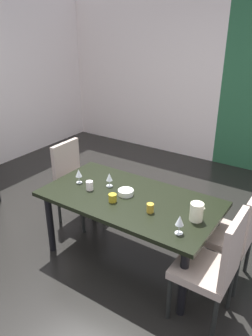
{
  "coord_description": "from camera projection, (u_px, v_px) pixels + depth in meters",
  "views": [
    {
      "loc": [
        1.9,
        -2.3,
        2.28
      ],
      "look_at": [
        0.16,
        0.3,
        0.85
      ],
      "focal_mm": 35.0,
      "sensor_mm": 36.0,
      "label": 1
    }
  ],
  "objects": [
    {
      "name": "cup_south",
      "position": [
        113.0,
        198.0,
        3.04
      ],
      "size": [
        0.08,
        0.08,
        0.08
      ],
      "primitive_type": "cylinder",
      "color": "#AA9320",
      "rests_on": "dining_table"
    },
    {
      "name": "chair_right_near",
      "position": [
        215.0,
        264.0,
        2.51
      ],
      "size": [
        0.44,
        0.44,
        1.02
      ],
      "rotation": [
        0.0,
        0.0,
        1.57
      ],
      "color": "#A29185",
      "rests_on": "ground_plane"
    },
    {
      "name": "cup_near_window",
      "position": [
        90.0,
        185.0,
        3.25
      ],
      "size": [
        0.07,
        0.07,
        0.09
      ],
      "primitive_type": "cylinder",
      "color": "white",
      "rests_on": "dining_table"
    },
    {
      "name": "serving_bowl_east",
      "position": [
        126.0,
        192.0,
        3.17
      ],
      "size": [
        0.15,
        0.15,
        0.05
      ],
      "primitive_type": "cylinder",
      "color": "white",
      "rests_on": "dining_table"
    },
    {
      "name": "chair_left_far",
      "position": [
        75.0,
        178.0,
        3.89
      ],
      "size": [
        0.45,
        0.44,
        0.98
      ],
      "rotation": [
        0.0,
        0.0,
        -1.57
      ],
      "color": "#A29185",
      "rests_on": "ground_plane"
    },
    {
      "name": "chair_right_far",
      "position": [
        235.0,
        232.0,
        2.93
      ],
      "size": [
        0.44,
        0.44,
        0.96
      ],
      "rotation": [
        0.0,
        0.0,
        1.57
      ],
      "color": "#A29185",
      "rests_on": "ground_plane"
    },
    {
      "name": "ground_plane",
      "position": [
        99.0,
        244.0,
        3.65
      ],
      "size": [
        5.7,
        6.05,
        0.02
      ],
      "primitive_type": "cube",
      "color": "black"
    },
    {
      "name": "wine_glass_left",
      "position": [
        180.0,
        221.0,
        2.56
      ],
      "size": [
        0.07,
        0.07,
        0.16
      ],
      "color": "silver",
      "rests_on": "dining_table"
    },
    {
      "name": "dining_table",
      "position": [
        129.0,
        205.0,
        3.17
      ],
      "size": [
        1.71,
        0.91,
        0.72
      ],
      "color": "black",
      "rests_on": "ground_plane"
    },
    {
      "name": "cup_front",
      "position": [
        150.0,
        208.0,
        2.87
      ],
      "size": [
        0.06,
        0.06,
        0.08
      ],
      "primitive_type": "cylinder",
      "color": "#B58D29",
      "rests_on": "dining_table"
    },
    {
      "name": "wine_glass_north",
      "position": [
        79.0,
        173.0,
        3.37
      ],
      "size": [
        0.07,
        0.07,
        0.15
      ],
      "color": "silver",
      "rests_on": "dining_table"
    },
    {
      "name": "wine_glass_rear",
      "position": [
        109.0,
        177.0,
        3.3
      ],
      "size": [
        0.06,
        0.06,
        0.15
      ],
      "color": "silver",
      "rests_on": "dining_table"
    },
    {
      "name": "back_panel_interior",
      "position": [
        140.0,
        76.0,
        6.01
      ],
      "size": [
        3.07,
        0.1,
        2.63
      ],
      "primitive_type": "cube",
      "color": "silver",
      "rests_on": "ground_plane"
    },
    {
      "name": "pitcher_near_shelf",
      "position": [
        197.0,
        212.0,
        2.74
      ],
      "size": [
        0.13,
        0.11,
        0.16
      ],
      "color": "#E9E8C6",
      "rests_on": "dining_table"
    }
  ]
}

